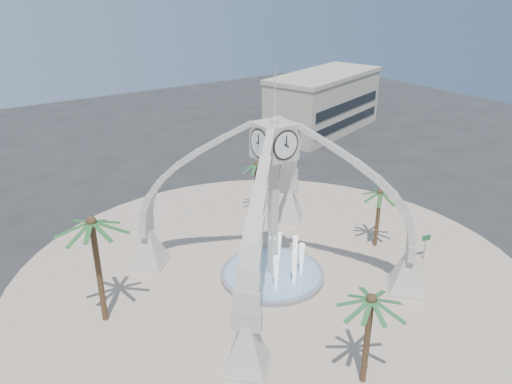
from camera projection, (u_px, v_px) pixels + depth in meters
ground at (272, 277)px, 38.66m from camera, size 140.00×140.00×0.00m
plaza at (272, 277)px, 38.64m from camera, size 40.00×40.00×0.06m
clock_tower at (273, 201)px, 36.08m from camera, size 17.94×17.94×16.30m
fountain at (272, 274)px, 38.54m from camera, size 8.00×8.00×3.62m
building_ne at (324, 102)px, 73.72m from camera, size 21.87×14.17×8.60m
palm_east at (380, 193)px, 41.14m from camera, size 4.39×4.39×5.77m
palm_west at (92, 223)px, 30.92m from camera, size 4.31×4.31×8.26m
palm_north at (256, 165)px, 46.98m from camera, size 4.29×4.29×5.79m
palm_south at (371, 300)px, 26.48m from camera, size 4.99×4.99×6.39m
street_sign at (426, 241)px, 40.28m from camera, size 0.88×0.23×2.46m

